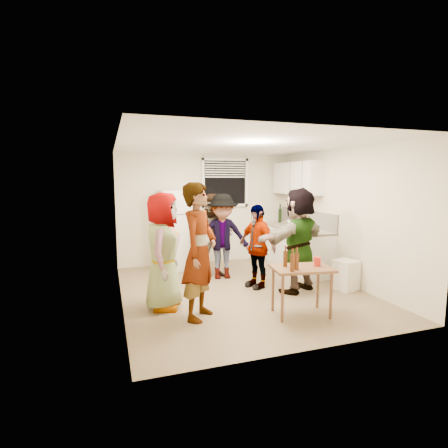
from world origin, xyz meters
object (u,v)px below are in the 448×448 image
object	(u,v)px
beer_bottle_table	(285,266)
guest_back_left	(214,276)
serving_table	(300,315)
guest_back_right	(222,278)
trash_bin	(346,275)
guest_orange	(297,291)
wine_bottle	(280,222)
guest_black	(256,287)
blue_cup	(304,233)
beer_bottle_counter	(308,232)
kettle	(290,226)
guest_stripe	(200,317)
refrigerator	(177,230)
guest_grey	(164,308)
red_cup	(317,266)

from	to	relation	value
beer_bottle_table	guest_back_left	size ratio (longest dim) A/B	0.14
serving_table	guest_back_right	distance (m)	2.20
trash_bin	guest_orange	distance (m)	0.90
wine_bottle	beer_bottle_table	world-z (taller)	wine_bottle
serving_table	guest_black	world-z (taller)	serving_table
blue_cup	serving_table	distance (m)	2.14
guest_black	beer_bottle_counter	bearing A→B (deg)	85.94
guest_back_right	guest_black	xyz separation A→B (m)	(0.40, -0.75, 0.00)
kettle	blue_cup	bearing A→B (deg)	-102.64
guest_stripe	guest_orange	xyz separation A→B (m)	(1.91, 0.61, 0.00)
beer_bottle_counter	guest_black	distance (m)	1.59
beer_bottle_counter	blue_cup	bearing A→B (deg)	-146.69
guest_back_left	refrigerator	bearing A→B (deg)	145.56
guest_back_right	guest_orange	bearing A→B (deg)	-39.49
beer_bottle_counter	guest_orange	bearing A→B (deg)	-131.13
refrigerator	serving_table	world-z (taller)	refrigerator
refrigerator	blue_cup	distance (m)	2.67
blue_cup	refrigerator	bearing A→B (deg)	145.08
trash_bin	guest_black	distance (m)	1.58
beer_bottle_table	guest_back_right	world-z (taller)	beer_bottle_table
beer_bottle_table	guest_grey	bearing A→B (deg)	153.71
guest_orange	wine_bottle	bearing A→B (deg)	-134.64
refrigerator	blue_cup	bearing A→B (deg)	-34.92
wine_bottle	beer_bottle_table	bearing A→B (deg)	-116.27
beer_bottle_table	guest_back_left	bearing A→B (deg)	100.17
refrigerator	guest_grey	xyz separation A→B (m)	(-0.65, -2.27, -0.85)
blue_cup	guest_black	bearing A→B (deg)	-167.58
beer_bottle_counter	guest_back_left	size ratio (longest dim) A/B	0.14
guest_back_right	red_cup	bearing A→B (deg)	-61.24
guest_grey	refrigerator	bearing A→B (deg)	4.71
blue_cup	trash_bin	world-z (taller)	blue_cup
trash_bin	red_cup	bearing A→B (deg)	-144.89
guest_back_right	wine_bottle	bearing A→B (deg)	41.55
refrigerator	serving_table	xyz separation A→B (m)	(1.16, -3.17, -0.85)
refrigerator	guest_orange	distance (m)	2.89
refrigerator	red_cup	world-z (taller)	refrigerator
trash_bin	red_cup	size ratio (longest dim) A/B	4.07
guest_back_left	guest_black	xyz separation A→B (m)	(0.53, -0.90, 0.00)
refrigerator	guest_back_left	xyz separation A→B (m)	(0.56, -0.87, -0.85)
serving_table	red_cup	size ratio (longest dim) A/B	6.45
blue_cup	guest_back_right	world-z (taller)	blue_cup
beer_bottle_counter	guest_black	world-z (taller)	beer_bottle_counter
wine_bottle	serving_table	world-z (taller)	wine_bottle
wine_bottle	guest_back_left	distance (m)	2.34
serving_table	guest_black	xyz separation A→B (m)	(-0.07, 1.40, 0.00)
guest_back_left	guest_back_right	distance (m)	0.20
blue_cup	guest_back_left	bearing A→B (deg)	157.95
guest_stripe	guest_black	bearing A→B (deg)	-14.80
guest_back_left	guest_black	bearing A→B (deg)	-36.99
guest_grey	guest_black	bearing A→B (deg)	-53.22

